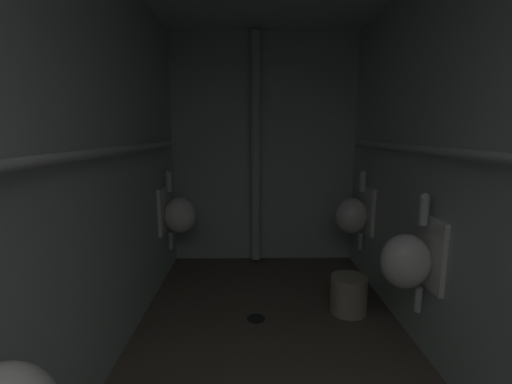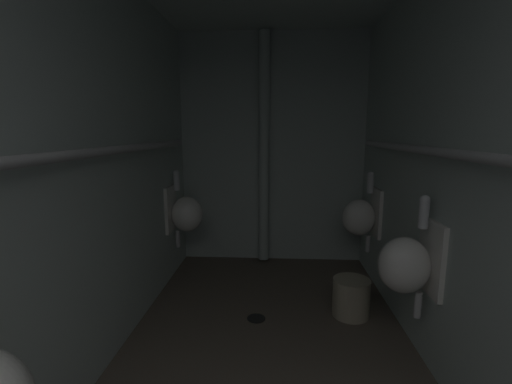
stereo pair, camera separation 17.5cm
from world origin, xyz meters
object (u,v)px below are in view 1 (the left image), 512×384
(urinal_right_mid, at_px, (409,259))
(floor_drain, at_px, (256,318))
(urinal_right_far, at_px, (354,214))
(waste_bin, at_px, (349,294))
(urinal_left_mid, at_px, (178,214))
(standpipe_back_wall, at_px, (256,151))

(urinal_right_mid, bearing_deg, floor_drain, 154.30)
(urinal_right_far, height_order, floor_drain, urinal_right_far)
(urinal_right_mid, distance_m, waste_bin, 0.76)
(urinal_left_mid, distance_m, floor_drain, 1.23)
(urinal_left_mid, relative_size, waste_bin, 2.57)
(urinal_left_mid, distance_m, urinal_right_far, 1.66)
(urinal_right_mid, relative_size, urinal_right_far, 1.00)
(standpipe_back_wall, bearing_deg, floor_drain, -90.65)
(waste_bin, bearing_deg, urinal_left_mid, 155.94)
(floor_drain, bearing_deg, urinal_right_far, 37.52)
(standpipe_back_wall, height_order, waste_bin, standpipe_back_wall)
(urinal_right_far, bearing_deg, floor_drain, -142.48)
(urinal_right_far, xyz_separation_m, waste_bin, (-0.20, -0.62, -0.50))
(urinal_right_mid, relative_size, waste_bin, 2.57)
(urinal_right_mid, height_order, waste_bin, urinal_right_mid)
(urinal_right_mid, xyz_separation_m, waste_bin, (-0.20, 0.54, -0.50))
(urinal_left_mid, relative_size, urinal_right_mid, 1.00)
(urinal_left_mid, height_order, urinal_right_far, same)
(standpipe_back_wall, bearing_deg, urinal_right_far, -28.60)
(urinal_left_mid, distance_m, urinal_right_mid, 2.05)
(urinal_right_mid, distance_m, urinal_right_far, 1.16)
(urinal_left_mid, height_order, waste_bin, urinal_left_mid)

